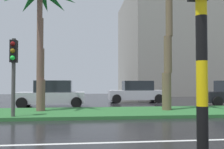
# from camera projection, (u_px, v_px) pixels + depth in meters

# --- Properties ---
(palm_tree_centre) EXTENTS (3.92, 3.93, 6.95)m
(palm_tree_centre) POSITION_uv_depth(u_px,v_px,m) (40.00, 2.00, 13.03)
(palm_tree_centre) COLOR brown
(palm_tree_centre) RESTS_ON median_strip
(traffic_signal_median_right) EXTENTS (0.28, 0.43, 3.34)m
(traffic_signal_median_right) POSITION_uv_depth(u_px,v_px,m) (14.00, 63.00, 10.66)
(traffic_signal_median_right) COLOR #4C4C47
(traffic_signal_median_right) RESTS_ON median_strip
(traffic_signal_foreground) EXTENTS (0.28, 0.43, 3.83)m
(traffic_signal_foreground) POSITION_uv_depth(u_px,v_px,m) (201.00, 10.00, 3.55)
(traffic_signal_foreground) COLOR yellow
(traffic_signal_foreground) RESTS_ON ground_plane
(car_in_traffic_third) EXTENTS (4.30, 2.02, 1.72)m
(car_in_traffic_third) POSITION_uv_depth(u_px,v_px,m) (52.00, 94.00, 16.26)
(car_in_traffic_third) COLOR silver
(car_in_traffic_third) RESTS_ON ground_plane
(car_in_traffic_fourth) EXTENTS (4.30, 2.02, 1.72)m
(car_in_traffic_fourth) POSITION_uv_depth(u_px,v_px,m) (136.00, 92.00, 19.98)
(car_in_traffic_fourth) COLOR silver
(car_in_traffic_fourth) RESTS_ON ground_plane
(building_far_right) EXTENTS (16.97, 15.92, 13.61)m
(building_far_right) POSITION_uv_depth(u_px,v_px,m) (184.00, 46.00, 35.81)
(building_far_right) COLOR gray
(building_far_right) RESTS_ON ground_plane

